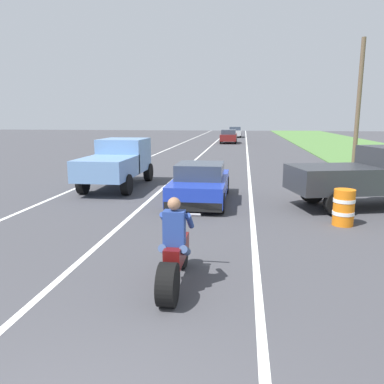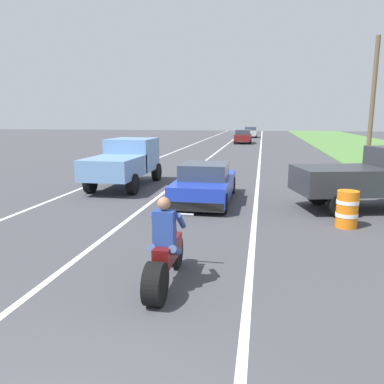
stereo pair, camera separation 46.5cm
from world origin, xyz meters
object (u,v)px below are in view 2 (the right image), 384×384
object	(u,v)px
sports_car_blue	(205,184)
construction_barrel_nearest	(347,209)
pickup_truck_right_shoulder_dark_grey	(381,175)
pickup_truck_left_lane_light_blue	(125,161)
distant_car_far_ahead	(243,136)
distant_car_further_ahead	(251,132)
construction_barrel_mid	(327,184)
motorcycle_with_rider	(165,256)

from	to	relation	value
sports_car_blue	construction_barrel_nearest	xyz separation A→B (m)	(4.21, -2.42, -0.13)
sports_car_blue	construction_barrel_nearest	distance (m)	4.86
pickup_truck_right_shoulder_dark_grey	construction_barrel_nearest	distance (m)	2.76
pickup_truck_left_lane_light_blue	construction_barrel_nearest	world-z (taller)	pickup_truck_left_lane_light_blue
pickup_truck_right_shoulder_dark_grey	distant_car_far_ahead	bearing A→B (deg)	101.01
sports_car_blue	pickup_truck_left_lane_light_blue	xyz separation A→B (m)	(-3.77, 2.35, 0.48)
sports_car_blue	distant_car_far_ahead	bearing A→B (deg)	90.46
construction_barrel_nearest	distant_car_further_ahead	distance (m)	45.37
construction_barrel_mid	distant_car_further_ahead	bearing A→B (deg)	95.71
sports_car_blue	distant_car_further_ahead	distance (m)	42.77
pickup_truck_right_shoulder_dark_grey	distant_car_further_ahead	xyz separation A→B (m)	(-5.45, 42.89, -0.33)
pickup_truck_left_lane_light_blue	distant_car_further_ahead	size ratio (longest dim) A/B	1.20
motorcycle_with_rider	distant_car_further_ahead	size ratio (longest dim) A/B	0.55
pickup_truck_right_shoulder_dark_grey	sports_car_blue	bearing A→B (deg)	178.73
sports_car_blue	motorcycle_with_rider	bearing A→B (deg)	-87.20
pickup_truck_left_lane_light_blue	construction_barrel_nearest	bearing A→B (deg)	-30.87
pickup_truck_right_shoulder_dark_grey	construction_barrel_mid	world-z (taller)	pickup_truck_right_shoulder_dark_grey
motorcycle_with_rider	construction_barrel_mid	world-z (taller)	motorcycle_with_rider
sports_car_blue	distant_car_further_ahead	size ratio (longest dim) A/B	1.08
distant_car_far_ahead	distant_car_further_ahead	world-z (taller)	same
pickup_truck_right_shoulder_dark_grey	distant_car_far_ahead	size ratio (longest dim) A/B	1.29
pickup_truck_right_shoulder_dark_grey	construction_barrel_mid	size ratio (longest dim) A/B	5.14
motorcycle_with_rider	construction_barrel_nearest	world-z (taller)	motorcycle_with_rider
motorcycle_with_rider	distant_car_far_ahead	distance (m)	36.97
pickup_truck_left_lane_light_blue	distant_car_far_ahead	world-z (taller)	pickup_truck_left_lane_light_blue
motorcycle_with_rider	sports_car_blue	bearing A→B (deg)	92.80
construction_barrel_nearest	distant_car_far_ahead	world-z (taller)	distant_car_far_ahead
pickup_truck_left_lane_light_blue	construction_barrel_mid	bearing A→B (deg)	-5.47
pickup_truck_left_lane_light_blue	distant_car_further_ahead	xyz separation A→B (m)	(3.94, 40.42, -0.33)
motorcycle_with_rider	pickup_truck_right_shoulder_dark_grey	distance (m)	8.62
pickup_truck_left_lane_light_blue	distant_car_far_ahead	xyz separation A→B (m)	(3.52, 27.71, -0.33)
sports_car_blue	pickup_truck_left_lane_light_blue	distance (m)	4.47
pickup_truck_left_lane_light_blue	construction_barrel_nearest	distance (m)	9.31
motorcycle_with_rider	pickup_truck_right_shoulder_dark_grey	world-z (taller)	pickup_truck_right_shoulder_dark_grey
pickup_truck_left_lane_light_blue	construction_barrel_nearest	size ratio (longest dim) A/B	4.80
construction_barrel_nearest	sports_car_blue	bearing A→B (deg)	150.11
pickup_truck_right_shoulder_dark_grey	construction_barrel_mid	bearing A→B (deg)	128.05
construction_barrel_mid	pickup_truck_right_shoulder_dark_grey	bearing A→B (deg)	-51.95
motorcycle_with_rider	sports_car_blue	xyz separation A→B (m)	(-0.34, 6.91, 0.04)
pickup_truck_left_lane_light_blue	pickup_truck_right_shoulder_dark_grey	bearing A→B (deg)	-14.75
motorcycle_with_rider	distant_car_far_ahead	xyz separation A→B (m)	(-0.58, 36.96, 0.18)
pickup_truck_right_shoulder_dark_grey	distant_car_far_ahead	xyz separation A→B (m)	(-5.87, 30.18, -0.33)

